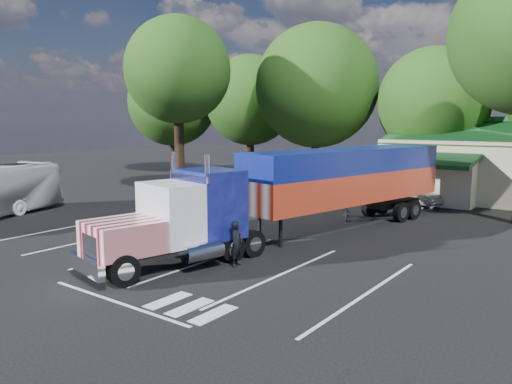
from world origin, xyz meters
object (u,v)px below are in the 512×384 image
Objects in this scene: semi_truck at (311,186)px; bicycle at (346,210)px; silver_sedan at (409,196)px; woman at (237,244)px.

semi_truck reaches higher than bicycle.
semi_truck is 5.04× the size of silver_sedan.
bicycle is (-0.40, 4.45, -1.82)m from semi_truck.
silver_sedan is (0.50, 16.50, -0.19)m from woman.
woman is 16.51m from silver_sedan.
woman is at bearing -174.68° from silver_sedan.
woman is 10.36m from bicycle.
woman reaches higher than bicycle.
silver_sedan is (0.81, 10.63, -1.68)m from semi_truck.
semi_truck is at bearing -112.69° from bicycle.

